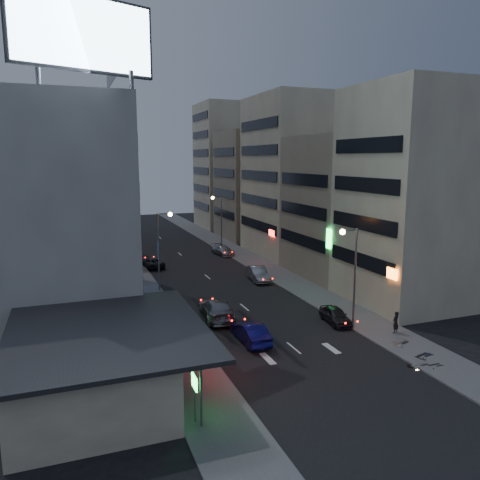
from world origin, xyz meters
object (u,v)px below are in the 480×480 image
parked_car_right_mid (258,274)px  scooter_black_b (425,345)px  person (396,322)px  parked_car_right_near (335,315)px  parked_car_right_far (223,250)px  scooter_blue (430,346)px  parked_car_left (152,262)px  road_car_silver (217,309)px  scooter_silver_b (403,332)px  scooter_silver_a (424,355)px  road_car_blue (251,333)px  scooter_black_a (439,356)px

parked_car_right_mid → scooter_black_b: parked_car_right_mid is taller
person → scooter_black_b: (-0.47, -3.79, -0.28)m
parked_car_right_near → person: person is taller
parked_car_right_far → person: 33.69m
scooter_blue → scooter_black_b: 0.31m
parked_car_left → road_car_silver: (1.79, -21.10, 0.22)m
scooter_blue → scooter_silver_b: (-0.24, 2.56, 0.10)m
scooter_silver_a → scooter_blue: (1.46, 1.04, -0.01)m
road_car_blue → parked_car_right_near: bearing=-170.1°
road_car_blue → road_car_silver: bearing=-82.3°
parked_car_right_near → person: bearing=-45.3°
parked_car_right_mid → scooter_black_a: size_ratio=3.00×
parked_car_right_mid → road_car_blue: (-7.35, -16.33, -0.03)m
parked_car_right_near → parked_car_right_far: bearing=96.6°
parked_car_right_near → scooter_blue: parked_car_right_near is taller
parked_car_right_far → scooter_silver_b: size_ratio=2.38×
road_car_silver → road_car_blue: bearing=103.7°
road_car_silver → scooter_black_b: bearing=139.5°
scooter_black_a → parked_car_right_mid: bearing=7.1°
parked_car_left → scooter_black_a: parked_car_left is taller
parked_car_right_far → scooter_silver_a: (1.33, -38.55, -0.05)m
scooter_silver_a → scooter_silver_b: 3.80m
scooter_silver_b → scooter_black_a: bearing=157.1°
road_car_silver → person: bearing=151.2°
person → scooter_black_b: person is taller
parked_car_right_mid → road_car_blue: parked_car_right_mid is taller
road_car_blue → scooter_silver_a: size_ratio=2.75×
scooter_black_a → scooter_blue: size_ratio=0.97×
parked_car_right_far → scooter_silver_a: 38.57m
parked_car_left → scooter_silver_b: size_ratio=2.31×
scooter_silver_b → scooter_black_b: bearing=161.9°
parked_car_right_mid → road_car_silver: road_car_silver is taller
parked_car_left → scooter_silver_b: scooter_silver_b is taller
road_car_silver → scooter_silver_a: 16.75m
scooter_black_b → scooter_silver_b: 2.40m
road_car_blue → scooter_blue: bearing=149.8°
road_car_silver → scooter_silver_b: 14.99m
scooter_silver_b → parked_car_right_near: bearing=8.5°
parked_car_left → road_car_blue: size_ratio=0.99×
scooter_black_a → scooter_silver_b: scooter_silver_b is taller
parked_car_right_near → scooter_silver_b: (2.55, -5.22, 0.06)m
parked_car_right_mid → parked_car_left: 14.55m
scooter_blue → scooter_silver_b: size_ratio=0.83×
person → scooter_blue: (-0.21, -3.95, -0.36)m
road_car_blue → person: size_ratio=2.69×
scooter_silver_b → parked_car_left: bearing=5.8°
parked_car_left → parked_car_right_far: bearing=-165.4°
scooter_black_a → scooter_black_b: 1.74m
parked_car_right_far → scooter_blue: size_ratio=2.88×
parked_car_right_near → scooter_silver_a: bearing=-74.8°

